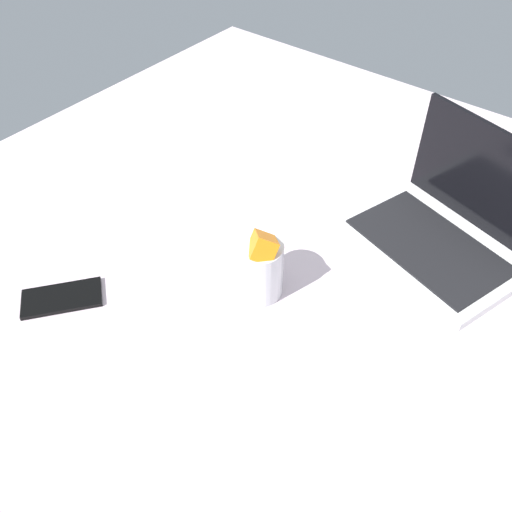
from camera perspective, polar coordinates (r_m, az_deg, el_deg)
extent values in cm
cube|color=silver|center=(115.56, 9.63, -3.51)|extent=(180.00, 140.00, 18.00)
cube|color=silver|center=(113.86, 17.65, 0.91)|extent=(38.30, 31.68, 2.00)
cube|color=black|center=(112.12, 17.27, 1.06)|extent=(32.71, 24.77, 0.40)
cube|color=black|center=(114.49, 22.56, 7.22)|extent=(31.84, 10.65, 21.00)
cylinder|color=silver|center=(97.99, 0.18, -1.29)|extent=(9.00, 9.00, 11.00)
cube|color=orange|center=(99.62, 0.17, -1.98)|extent=(6.00, 5.31, 4.24)
cube|color=yellow|center=(97.28, 0.23, -1.20)|extent=(6.82, 7.11, 5.98)
cube|color=blue|center=(96.57, 0.32, 0.56)|extent=(5.94, 5.11, 4.62)
cube|color=orange|center=(93.44, 0.66, 0.93)|extent=(6.57, 7.69, 7.02)
cube|color=black|center=(106.00, -19.23, -4.07)|extent=(13.97, 15.22, 0.80)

